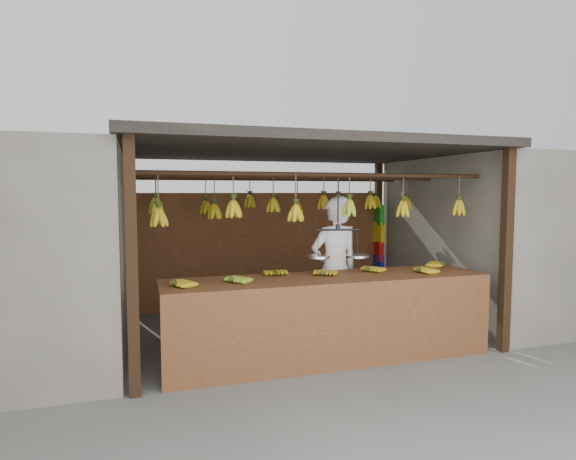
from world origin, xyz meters
name	(u,v)px	position (x,y,z in m)	size (l,w,h in m)	color
ground	(295,330)	(0.00, 0.00, 0.00)	(80.00, 80.00, 0.00)	#5B5B57
stall	(287,180)	(0.00, 0.33, 1.97)	(4.30, 3.30, 2.40)	black
neighbor_right	(519,236)	(3.60, 0.00, 1.15)	(3.00, 3.00, 2.30)	slate
counter	(332,296)	(0.00, -1.23, 0.71)	(3.55, 0.81, 0.96)	brown
hanging_bananas	(295,206)	(0.00, 0.00, 1.63)	(3.61, 2.21, 0.39)	#B39513
balance_scale	(338,252)	(0.16, -1.00, 1.15)	(0.69, 0.35, 0.91)	black
vendor	(335,270)	(0.30, -0.60, 0.88)	(0.64, 0.42, 1.76)	white
bag_bundles	(379,241)	(1.94, 1.35, 0.99)	(0.08, 0.26, 1.19)	#199926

